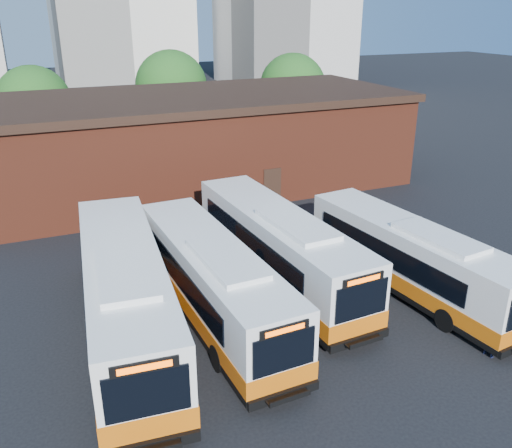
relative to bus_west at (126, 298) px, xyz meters
name	(u,v)px	position (x,y,z in m)	size (l,w,h in m)	color
ground	(350,321)	(8.46, -2.51, -1.67)	(220.00, 220.00, 0.00)	black
bus_west	(126,298)	(0.00, 0.00, 0.00)	(4.00, 13.69, 3.68)	white
bus_midwest	(213,284)	(3.48, -0.04, -0.14)	(3.09, 12.50, 3.38)	white
bus_mideast	(279,250)	(7.29, 1.80, -0.08)	(3.35, 12.99, 3.51)	white
bus_east	(411,260)	(12.27, -1.30, -0.21)	(3.68, 12.01, 3.23)	white
transit_worker	(491,336)	(11.84, -6.52, -0.85)	(0.60, 0.39, 1.64)	#131836
depot_building	(197,140)	(8.46, 17.49, 1.59)	(28.60, 12.60, 6.40)	maroon
tree_west	(34,103)	(-1.54, 29.49, 2.97)	(6.00, 6.00, 7.65)	#382314
tree_mid	(171,86)	(10.46, 31.49, 3.41)	(6.56, 6.56, 8.36)	#382314
tree_east	(293,87)	(21.46, 28.49, 3.16)	(6.24, 6.24, 7.96)	#382314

